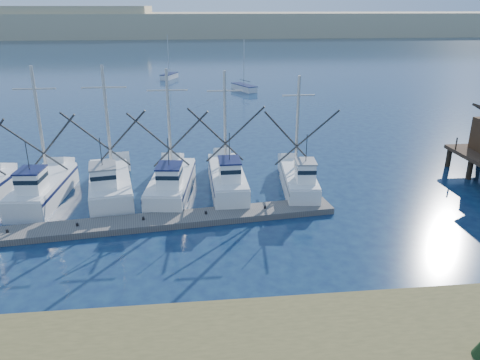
# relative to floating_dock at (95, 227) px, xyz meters

# --- Properties ---
(ground) EXTENTS (500.00, 500.00, 0.00)m
(ground) POSITION_rel_floating_dock_xyz_m (9.76, -5.63, -0.21)
(ground) COLOR #0D1C3D
(ground) RESTS_ON ground
(floating_dock) EXTENTS (31.13, 5.60, 0.41)m
(floating_dock) POSITION_rel_floating_dock_xyz_m (0.00, 0.00, 0.00)
(floating_dock) COLOR #5E5954
(floating_dock) RESTS_ON ground
(dune_ridge) EXTENTS (360.00, 60.00, 10.00)m
(dune_ridge) POSITION_rel_floating_dock_xyz_m (9.76, 204.37, 4.79)
(dune_ridge) COLOR tan
(dune_ridge) RESTS_ON ground
(trawler_fleet) EXTENTS (30.83, 8.71, 9.34)m
(trawler_fleet) POSITION_rel_floating_dock_xyz_m (0.50, 5.03, 0.76)
(trawler_fleet) COLOR white
(trawler_fleet) RESTS_ON ground
(sailboat_near) EXTENTS (3.84, 5.85, 8.10)m
(sailboat_near) POSITION_rel_floating_dock_xyz_m (15.25, 49.69, 0.29)
(sailboat_near) COLOR white
(sailboat_near) RESTS_ON ground
(sailboat_far) EXTENTS (3.36, 5.08, 8.10)m
(sailboat_far) POSITION_rel_floating_dock_xyz_m (2.59, 64.37, 0.30)
(sailboat_far) COLOR white
(sailboat_far) RESTS_ON ground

